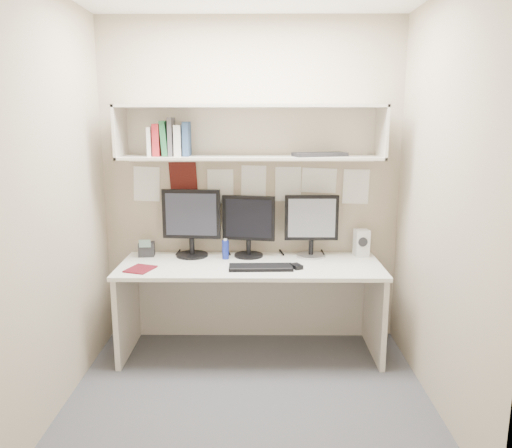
{
  "coord_description": "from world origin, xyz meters",
  "views": [
    {
      "loc": [
        0.07,
        -3.03,
        1.82
      ],
      "look_at": [
        0.04,
        0.35,
        1.1
      ],
      "focal_mm": 35.0,
      "sensor_mm": 36.0,
      "label": 1
    }
  ],
  "objects_px": {
    "monitor_center": "(249,224)",
    "monitor_right": "(311,224)",
    "monitor_left": "(191,221)",
    "keyboard": "(261,267)",
    "desk_phone": "(147,249)",
    "desk": "(251,308)",
    "speaker": "(361,243)",
    "maroon_notebook": "(140,269)"
  },
  "relations": [
    {
      "from": "monitor_left",
      "to": "desk",
      "type": "bearing_deg",
      "value": -20.77
    },
    {
      "from": "monitor_left",
      "to": "speaker",
      "type": "relative_size",
      "value": 2.5
    },
    {
      "from": "keyboard",
      "to": "maroon_notebook",
      "type": "height_order",
      "value": "keyboard"
    },
    {
      "from": "monitor_center",
      "to": "speaker",
      "type": "distance_m",
      "value": 0.92
    },
    {
      "from": "keyboard",
      "to": "desk_phone",
      "type": "xyz_separation_m",
      "value": [
        -0.92,
        0.35,
        0.05
      ]
    },
    {
      "from": "monitor_right",
      "to": "keyboard",
      "type": "xyz_separation_m",
      "value": [
        -0.41,
        -0.35,
        -0.26
      ]
    },
    {
      "from": "desk",
      "to": "monitor_right",
      "type": "distance_m",
      "value": 0.83
    },
    {
      "from": "monitor_center",
      "to": "maroon_notebook",
      "type": "bearing_deg",
      "value": -144.09
    },
    {
      "from": "desk_phone",
      "to": "keyboard",
      "type": "bearing_deg",
      "value": -25.84
    },
    {
      "from": "desk",
      "to": "keyboard",
      "type": "xyz_separation_m",
      "value": [
        0.08,
        -0.14,
        0.38
      ]
    },
    {
      "from": "desk_phone",
      "to": "desk",
      "type": "bearing_deg",
      "value": -19.3
    },
    {
      "from": "maroon_notebook",
      "to": "monitor_center",
      "type": "bearing_deg",
      "value": 45.03
    },
    {
      "from": "keyboard",
      "to": "speaker",
      "type": "height_order",
      "value": "speaker"
    },
    {
      "from": "speaker",
      "to": "monitor_center",
      "type": "bearing_deg",
      "value": 173.47
    },
    {
      "from": "monitor_left",
      "to": "monitor_right",
      "type": "height_order",
      "value": "monitor_left"
    },
    {
      "from": "monitor_center",
      "to": "monitor_right",
      "type": "height_order",
      "value": "monitor_right"
    },
    {
      "from": "desk",
      "to": "maroon_notebook",
      "type": "distance_m",
      "value": 0.9
    },
    {
      "from": "monitor_left",
      "to": "maroon_notebook",
      "type": "relative_size",
      "value": 2.59
    },
    {
      "from": "keyboard",
      "to": "desk_phone",
      "type": "distance_m",
      "value": 0.99
    },
    {
      "from": "monitor_right",
      "to": "speaker",
      "type": "relative_size",
      "value": 2.3
    },
    {
      "from": "desk",
      "to": "maroon_notebook",
      "type": "relative_size",
      "value": 9.56
    },
    {
      "from": "monitor_left",
      "to": "desk_phone",
      "type": "bearing_deg",
      "value": -175.11
    },
    {
      "from": "keyboard",
      "to": "speaker",
      "type": "distance_m",
      "value": 0.89
    },
    {
      "from": "maroon_notebook",
      "to": "desk_phone",
      "type": "height_order",
      "value": "desk_phone"
    },
    {
      "from": "monitor_left",
      "to": "maroon_notebook",
      "type": "bearing_deg",
      "value": -126.91
    },
    {
      "from": "desk",
      "to": "monitor_center",
      "type": "distance_m",
      "value": 0.67
    },
    {
      "from": "monitor_left",
      "to": "desk_phone",
      "type": "distance_m",
      "value": 0.43
    },
    {
      "from": "monitor_center",
      "to": "desk",
      "type": "bearing_deg",
      "value": -75.02
    },
    {
      "from": "desk",
      "to": "desk_phone",
      "type": "xyz_separation_m",
      "value": [
        -0.84,
        0.21,
        0.42
      ]
    },
    {
      "from": "maroon_notebook",
      "to": "desk_phone",
      "type": "relative_size",
      "value": 1.41
    },
    {
      "from": "monitor_right",
      "to": "monitor_left",
      "type": "bearing_deg",
      "value": 179.76
    },
    {
      "from": "keyboard",
      "to": "speaker",
      "type": "xyz_separation_m",
      "value": [
        0.81,
        0.36,
        0.1
      ]
    },
    {
      "from": "keyboard",
      "to": "maroon_notebook",
      "type": "relative_size",
      "value": 2.25
    },
    {
      "from": "monitor_left",
      "to": "keyboard",
      "type": "height_order",
      "value": "monitor_left"
    },
    {
      "from": "monitor_center",
      "to": "keyboard",
      "type": "distance_m",
      "value": 0.45
    },
    {
      "from": "keyboard",
      "to": "speaker",
      "type": "bearing_deg",
      "value": 22.2
    },
    {
      "from": "monitor_right",
      "to": "desk",
      "type": "bearing_deg",
      "value": -155.87
    },
    {
      "from": "monitor_center",
      "to": "speaker",
      "type": "xyz_separation_m",
      "value": [
        0.91,
        0.01,
        -0.16
      ]
    },
    {
      "from": "monitor_center",
      "to": "keyboard",
      "type": "xyz_separation_m",
      "value": [
        0.1,
        -0.35,
        -0.25
      ]
    },
    {
      "from": "speaker",
      "to": "desk_phone",
      "type": "distance_m",
      "value": 1.74
    },
    {
      "from": "keyboard",
      "to": "monitor_left",
      "type": "bearing_deg",
      "value": 145.58
    },
    {
      "from": "monitor_right",
      "to": "speaker",
      "type": "distance_m",
      "value": 0.44
    }
  ]
}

